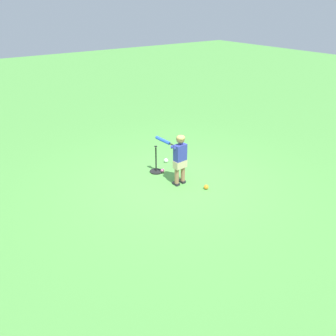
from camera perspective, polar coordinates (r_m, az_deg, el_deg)
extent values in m
plane|color=#519942|center=(7.56, 1.33, -2.26)|extent=(40.00, 40.00, 0.00)
cube|color=#232328|center=(7.45, 1.27, -2.50)|extent=(0.16, 0.10, 0.05)
cylinder|color=#996B4C|center=(7.35, 1.39, -1.28)|extent=(0.09, 0.09, 0.34)
cube|color=#232328|center=(7.55, 2.25, -2.11)|extent=(0.16, 0.10, 0.05)
cylinder|color=#996B4C|center=(7.45, 2.37, -0.91)|extent=(0.09, 0.09, 0.34)
cube|color=#C6B284|center=(7.29, 1.91, 0.66)|extent=(0.17, 0.28, 0.16)
cube|color=#2D3893|center=(7.19, 1.94, 2.47)|extent=(0.17, 0.26, 0.34)
sphere|color=#996B4C|center=(7.08, 1.97, 4.60)|extent=(0.17, 0.17, 0.17)
ellipsoid|color=tan|center=(7.07, 2.03, 4.80)|extent=(0.19, 0.19, 0.11)
sphere|color=blue|center=(7.25, 1.21, 3.46)|extent=(0.04, 0.04, 0.04)
cylinder|color=black|center=(7.30, 0.65, 3.72)|extent=(0.14, 0.06, 0.05)
cylinder|color=blue|center=(7.43, -0.78, 4.39)|extent=(0.35, 0.15, 0.11)
sphere|color=blue|center=(7.52, -1.77, 4.85)|extent=(0.07, 0.07, 0.07)
cylinder|color=#2D3893|center=(7.20, 1.19, 3.41)|extent=(0.28, 0.25, 0.14)
cylinder|color=#2D3893|center=(7.24, 1.60, 3.54)|extent=(0.25, 0.27, 0.14)
sphere|color=pink|center=(7.97, -0.87, -0.39)|extent=(0.09, 0.09, 0.09)
sphere|color=orange|center=(7.31, 6.07, -3.01)|extent=(0.10, 0.10, 0.10)
sphere|color=white|center=(8.44, -0.31, 1.20)|extent=(0.10, 0.10, 0.10)
cylinder|color=black|center=(7.99, -1.89, -0.55)|extent=(0.28, 0.28, 0.03)
cylinder|color=black|center=(7.87, -1.92, 1.35)|extent=(0.03, 0.03, 0.55)
cone|color=black|center=(7.75, -1.95, 3.34)|extent=(0.07, 0.07, 0.04)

